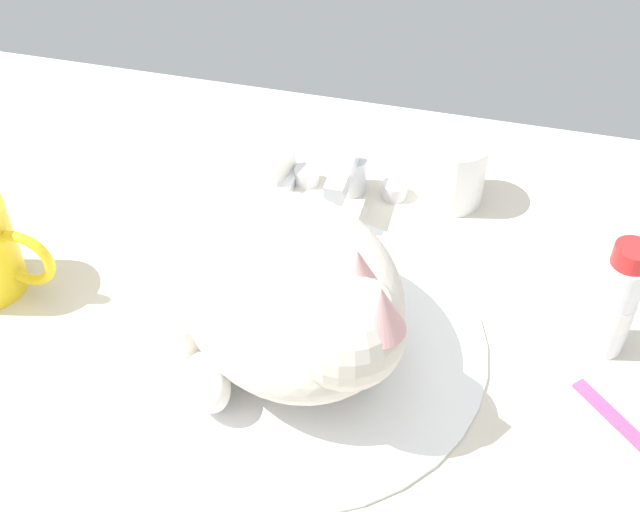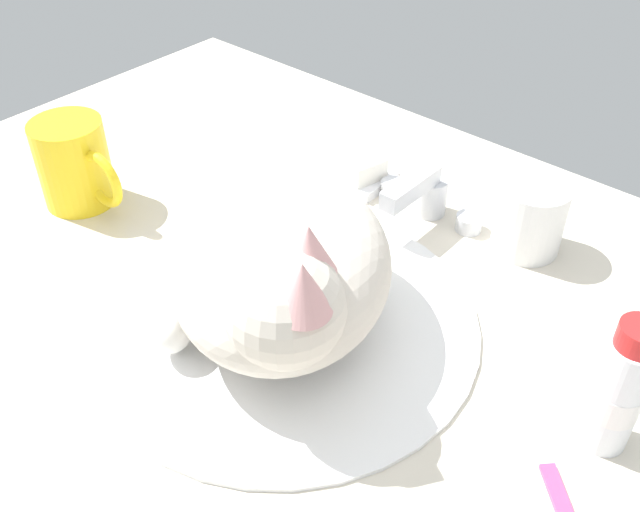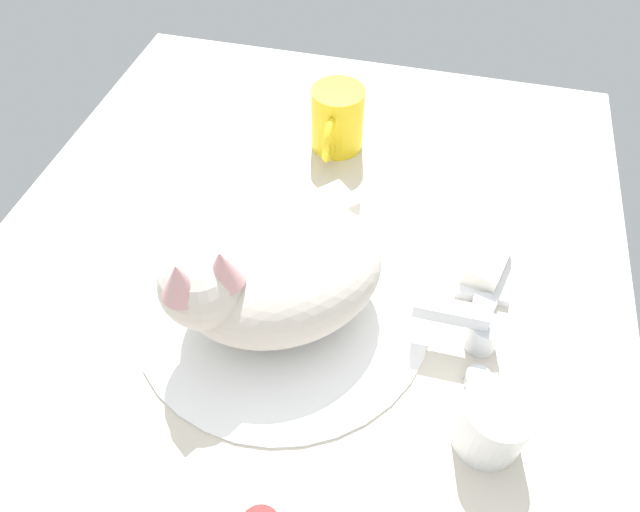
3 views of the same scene
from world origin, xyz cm
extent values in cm
cube|color=beige|center=(0.00, 0.00, -1.50)|extent=(110.00, 82.50, 3.00)
cylinder|color=white|center=(0.00, 0.00, 0.40)|extent=(35.38, 35.38, 0.81)
cylinder|color=silver|center=(0.00, 23.26, 2.13)|extent=(3.60, 3.60, 4.26)
cube|color=silver|center=(0.00, 19.14, 5.26)|extent=(2.00, 8.25, 2.00)
cylinder|color=silver|center=(-5.02, 23.26, 0.90)|extent=(2.80, 2.80, 1.80)
cylinder|color=silver|center=(5.02, 23.26, 0.90)|extent=(2.80, 2.80, 1.80)
ellipsoid|color=beige|center=(0.00, 0.00, 6.78)|extent=(28.89, 29.93, 11.94)
sphere|color=beige|center=(6.28, -6.28, 10.06)|extent=(12.94, 12.94, 9.27)
ellipsoid|color=white|center=(5.19, -4.78, 8.27)|extent=(7.66, 7.87, 5.10)
cone|color=#DB9E9E|center=(6.37, -3.64, 14.00)|extent=(5.82, 5.82, 4.17)
cone|color=#DB9E9E|center=(8.82, -7.02, 14.00)|extent=(5.82, 5.82, 4.17)
cube|color=beige|center=(-10.60, 0.27, 3.31)|extent=(13.12, 12.82, 5.00)
ellipsoid|color=white|center=(-4.81, -8.53, 3.06)|extent=(6.20, 6.65, 4.50)
cylinder|color=yellow|center=(-30.94, -0.52, 4.86)|extent=(7.83, 7.83, 9.72)
torus|color=yellow|center=(-25.83, -0.52, 4.86)|extent=(6.44, 1.00, 6.44)
cylinder|color=white|center=(11.00, 24.50, 3.70)|extent=(6.96, 6.96, 7.41)
cube|color=white|center=(-10.59, 23.03, 0.60)|extent=(9.00, 6.40, 1.20)
cube|color=white|center=(-10.59, 23.03, 2.44)|extent=(8.23, 6.01, 2.48)
cylinder|color=white|center=(27.27, 6.70, 5.11)|extent=(3.73, 3.73, 10.23)
cylinder|color=white|center=(27.27, 6.70, 4.60)|extent=(3.80, 3.80, 2.56)
cylinder|color=red|center=(27.27, 6.70, 11.13)|extent=(3.17, 3.17, 1.80)
camera|label=1|loc=(14.68, -46.76, 56.38)|focal=45.55mm
camera|label=2|loc=(33.42, -33.56, 45.85)|focal=40.20mm
camera|label=3|loc=(37.25, 13.71, 56.74)|focal=32.00mm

